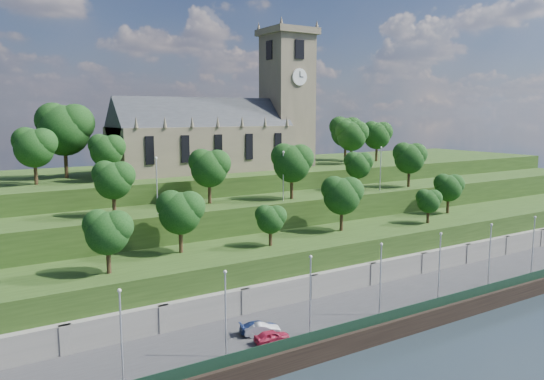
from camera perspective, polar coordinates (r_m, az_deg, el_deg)
ground at (r=65.07m, az=14.30°, el=-14.89°), size 320.00×320.00×0.00m
promenade at (r=68.63m, az=10.62°, el=-12.62°), size 160.00×12.00×2.00m
quay_wall at (r=64.62m, az=14.37°, el=-14.00°), size 160.00×0.50×2.20m
fence at (r=64.49m, az=13.99°, el=-12.60°), size 160.00×0.10×1.20m
retaining_wall at (r=72.34m, az=7.40°, el=-10.18°), size 160.00×2.10×5.00m
embankment_lower at (r=76.42m, az=4.52°, el=-7.94°), size 160.00×12.00×8.00m
embankment_upper at (r=84.69m, az=0.08°, el=-4.90°), size 160.00×10.00×12.00m
hilltop at (r=102.42m, az=-6.19°, el=-1.79°), size 160.00×32.00×15.00m
church at (r=97.66m, az=-4.87°, el=6.61°), size 38.60×12.35×27.60m
trees_lower at (r=73.60m, az=3.07°, el=-1.40°), size 64.91×9.01×8.18m
trees_upper at (r=83.57m, az=2.02°, el=2.85°), size 58.83×8.64×8.70m
trees_hilltop at (r=96.78m, az=-5.48°, el=6.11°), size 74.61×15.64×11.98m
lamp_posts_promenade at (r=63.00m, az=11.59°, el=-8.85°), size 60.36×0.36×8.65m
lamp_posts_upper at (r=80.43m, az=1.22°, el=1.93°), size 40.36×0.36×7.65m
car_left at (r=56.31m, az=-0.00°, el=-15.47°), size 3.90×1.97×1.27m
car_middle at (r=57.91m, az=-1.06°, el=-14.77°), size 4.12×2.70×1.28m
car_right at (r=58.48m, az=-1.34°, el=-14.55°), size 4.65×2.85×1.26m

